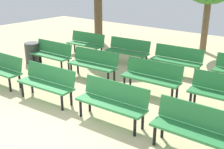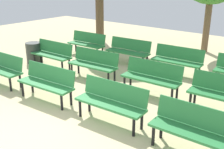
{
  "view_description": "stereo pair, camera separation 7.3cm",
  "coord_description": "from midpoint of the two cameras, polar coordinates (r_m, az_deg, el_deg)",
  "views": [
    {
      "loc": [
        4.21,
        -2.53,
        3.03
      ],
      "look_at": [
        0.0,
        2.8,
        0.55
      ],
      "focal_mm": 44.23,
      "sensor_mm": 36.0,
      "label": 1
    },
    {
      "loc": [
        4.27,
        -2.48,
        3.03
      ],
      "look_at": [
        0.0,
        2.8,
        0.55
      ],
      "focal_mm": 44.23,
      "sensor_mm": 36.0,
      "label": 2
    }
  ],
  "objects": [
    {
      "name": "bench_r0_c3",
      "position": [
        5.12,
        17.42,
        -10.52
      ],
      "size": [
        1.62,
        0.54,
        0.87
      ],
      "rotation": [
        0.0,
        0.0,
        0.04
      ],
      "color": "#2D8442",
      "rests_on": "ground_plane"
    },
    {
      "name": "bench_r2_c1",
      "position": [
        9.84,
        3.69,
        5.14
      ],
      "size": [
        1.63,
        0.6,
        0.87
      ],
      "rotation": [
        0.0,
        0.0,
        0.08
      ],
      "color": "#2D8442",
      "rests_on": "ground_plane"
    },
    {
      "name": "bench_r2_c0",
      "position": [
        10.96,
        -4.99,
        6.65
      ],
      "size": [
        1.62,
        0.56,
        0.87
      ],
      "rotation": [
        0.0,
        0.0,
        0.05
      ],
      "color": "#2D8442",
      "rests_on": "ground_plane"
    },
    {
      "name": "bench_r1_c0",
      "position": [
        9.63,
        -11.99,
        4.4
      ],
      "size": [
        1.62,
        0.54,
        0.87
      ],
      "rotation": [
        0.0,
        0.0,
        0.04
      ],
      "color": "#2D8442",
      "rests_on": "ground_plane"
    },
    {
      "name": "bench_r0_c1",
      "position": [
        7.09,
        -12.96,
        -1.33
      ],
      "size": [
        1.63,
        0.61,
        0.87
      ],
      "rotation": [
        0.0,
        0.0,
        0.08
      ],
      "color": "#2D8442",
      "rests_on": "ground_plane"
    },
    {
      "name": "bench_r1_c2",
      "position": [
        7.35,
        8.5,
        -0.28
      ],
      "size": [
        1.63,
        0.57,
        0.87
      ],
      "rotation": [
        0.0,
        0.0,
        0.06
      ],
      "color": "#2D8442",
      "rests_on": "ground_plane"
    },
    {
      "name": "trash_bin",
      "position": [
        10.39,
        -15.68,
        4.41
      ],
      "size": [
        0.54,
        0.54,
        0.72
      ],
      "primitive_type": "cylinder",
      "color": "#383D38",
      "rests_on": "ground_plane"
    },
    {
      "name": "ground_plane",
      "position": [
        5.78,
        -17.81,
        -12.63
      ],
      "size": [
        24.0,
        24.0,
        0.0
      ],
      "primitive_type": "plane",
      "color": "beige"
    },
    {
      "name": "bench_r0_c0",
      "position": [
        8.59,
        -21.6,
        1.51
      ],
      "size": [
        1.62,
        0.55,
        0.87
      ],
      "rotation": [
        0.0,
        0.0,
        0.05
      ],
      "color": "#2D8442",
      "rests_on": "ground_plane"
    },
    {
      "name": "bench_r0_c2",
      "position": [
        5.9,
        0.29,
        -5.31
      ],
      "size": [
        1.63,
        0.58,
        0.87
      ],
      "rotation": [
        0.0,
        0.0,
        0.06
      ],
      "color": "#2D8442",
      "rests_on": "ground_plane"
    },
    {
      "name": "bench_r2_c2",
      "position": [
        8.98,
        13.6,
        3.15
      ],
      "size": [
        1.62,
        0.57,
        0.87
      ],
      "rotation": [
        0.0,
        0.0,
        0.05
      ],
      "color": "#2D8442",
      "rests_on": "ground_plane"
    },
    {
      "name": "bench_r1_c1",
      "position": [
        8.38,
        -3.52,
        2.48
      ],
      "size": [
        1.63,
        0.61,
        0.87
      ],
      "rotation": [
        0.0,
        0.0,
        0.08
      ],
      "color": "#2D8442",
      "rests_on": "ground_plane"
    }
  ]
}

